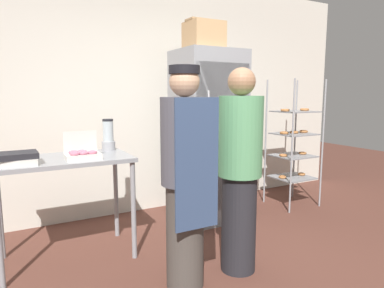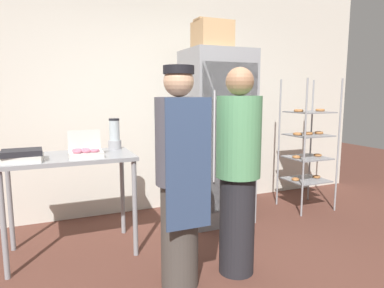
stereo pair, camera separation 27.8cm
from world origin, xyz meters
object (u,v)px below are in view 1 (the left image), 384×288
object	(u,v)px
refrigerator	(208,137)
donut_box	(82,154)
binder_stack	(16,159)
cardboard_storage_box	(204,35)
baking_rack	(294,144)
blender_pitcher	(108,136)
person_customer	(240,170)
person_baker	(185,176)

from	to	relation	value
refrigerator	donut_box	world-z (taller)	refrigerator
binder_stack	cardboard_storage_box	bearing A→B (deg)	11.00
donut_box	binder_stack	xyz separation A→B (m)	(-0.49, 0.01, 0.00)
donut_box	binder_stack	bearing A→B (deg)	178.53
baking_rack	binder_stack	bearing A→B (deg)	-174.40
donut_box	blender_pitcher	distance (m)	0.50
baking_rack	person_customer	xyz separation A→B (m)	(-1.65, -1.06, 0.03)
refrigerator	binder_stack	distance (m)	2.03
cardboard_storage_box	refrigerator	bearing A→B (deg)	27.17
donut_box	blender_pitcher	world-z (taller)	blender_pitcher
person_baker	person_customer	xyz separation A→B (m)	(0.50, 0.01, -0.01)
blender_pitcher	refrigerator	bearing A→B (deg)	2.65
donut_box	binder_stack	world-z (taller)	donut_box
donut_box	person_customer	world-z (taller)	person_customer
binder_stack	person_customer	world-z (taller)	person_customer
refrigerator	person_baker	xyz separation A→B (m)	(-0.90, -1.17, -0.11)
person_customer	baking_rack	bearing A→B (deg)	32.81
person_customer	cardboard_storage_box	bearing A→B (deg)	74.49
baking_rack	person_customer	bearing A→B (deg)	-147.19
refrigerator	baking_rack	bearing A→B (deg)	-4.39
cardboard_storage_box	person_baker	size ratio (longest dim) A/B	0.23
cardboard_storage_box	donut_box	bearing A→B (deg)	-164.79
person_baker	binder_stack	bearing A→B (deg)	145.21
baking_rack	person_baker	world-z (taller)	person_baker
refrigerator	binder_stack	xyz separation A→B (m)	(-1.98, -0.41, -0.01)
donut_box	cardboard_storage_box	world-z (taller)	cardboard_storage_box
refrigerator	baking_rack	size ratio (longest dim) A/B	1.18
donut_box	binder_stack	size ratio (longest dim) A/B	0.89
blender_pitcher	person_baker	distance (m)	1.16
refrigerator	baking_rack	distance (m)	1.26
refrigerator	donut_box	size ratio (longest dim) A/B	6.83
person_baker	donut_box	bearing A→B (deg)	128.55
blender_pitcher	person_baker	size ratio (longest dim) A/B	0.18
blender_pitcher	cardboard_storage_box	xyz separation A→B (m)	(1.08, 0.01, 1.04)
blender_pitcher	binder_stack	world-z (taller)	blender_pitcher
blender_pitcher	cardboard_storage_box	size ratio (longest dim) A/B	0.81
baking_rack	cardboard_storage_box	bearing A→B (deg)	177.81
refrigerator	person_baker	distance (m)	1.48
blender_pitcher	person_customer	xyz separation A→B (m)	(0.77, -1.10, -0.20)
refrigerator	cardboard_storage_box	size ratio (longest dim) A/B	5.14
baking_rack	cardboard_storage_box	distance (m)	1.85
donut_box	blender_pitcher	xyz separation A→B (m)	(0.32, 0.37, 0.09)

